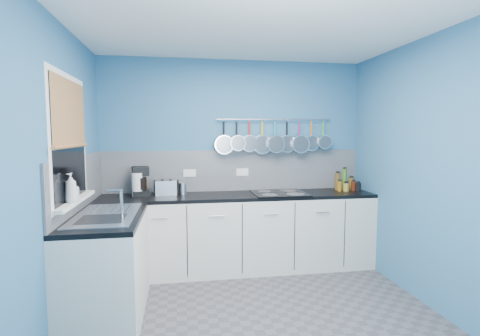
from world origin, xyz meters
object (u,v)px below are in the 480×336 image
object	(u,v)px
soap_bottle_b	(74,191)
canister	(183,188)
toaster	(167,188)
hob	(279,193)
paper_towel	(137,185)
soap_bottle_a	(71,188)
coffee_maker	(140,181)

from	to	relation	value
soap_bottle_b	canister	world-z (taller)	soap_bottle_b
toaster	hob	distance (m)	1.32
paper_towel	canister	bearing A→B (deg)	8.49
canister	hob	bearing A→B (deg)	-7.83
soap_bottle_a	coffee_maker	xyz separation A→B (m)	(0.42, 1.15, -0.10)
soap_bottle_a	soap_bottle_b	distance (m)	0.08
canister	hob	xyz separation A→B (m)	(1.13, -0.15, -0.06)
paper_towel	toaster	size ratio (longest dim) A/B	1.02
hob	canister	bearing A→B (deg)	172.17
soap_bottle_b	coffee_maker	world-z (taller)	coffee_maker
paper_towel	canister	world-z (taller)	paper_towel
toaster	hob	world-z (taller)	toaster
toaster	coffee_maker	bearing A→B (deg)	177.24
coffee_maker	canister	distance (m)	0.48
coffee_maker	canister	size ratio (longest dim) A/B	2.48
paper_towel	hob	size ratio (longest dim) A/B	0.43
paper_towel	canister	distance (m)	0.51
soap_bottle_a	paper_towel	distance (m)	1.18
soap_bottle_b	paper_towel	distance (m)	1.11
soap_bottle_a	canister	bearing A→B (deg)	52.97
soap_bottle_b	hob	size ratio (longest dim) A/B	0.28
paper_towel	toaster	xyz separation A→B (m)	(0.32, 0.06, -0.05)
soap_bottle_b	paper_towel	size ratio (longest dim) A/B	0.65
soap_bottle_a	soap_bottle_b	xyz separation A→B (m)	(0.00, 0.07, -0.03)
toaster	canister	bearing A→B (deg)	-2.61
soap_bottle_b	coffee_maker	size ratio (longest dim) A/B	0.52
coffee_maker	hob	distance (m)	1.61
canister	toaster	bearing A→B (deg)	-176.56
soap_bottle_a	coffee_maker	distance (m)	1.23
coffee_maker	paper_towel	bearing A→B (deg)	-135.76
coffee_maker	toaster	world-z (taller)	coffee_maker
soap_bottle_a	toaster	size ratio (longest dim) A/B	0.92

